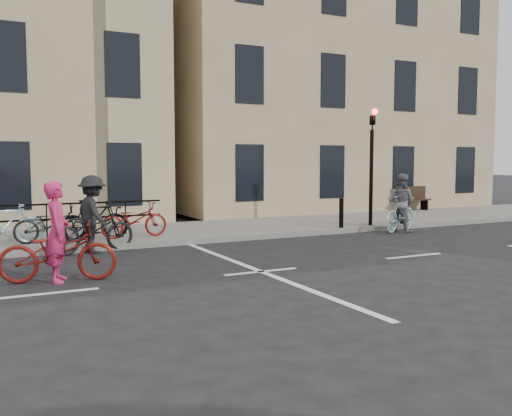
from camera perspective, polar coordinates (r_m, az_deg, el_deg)
name	(u,v)px	position (r m, az deg, el deg)	size (l,w,h in m)	color
ground	(261,272)	(11.44, 0.50, -6.40)	(120.00, 120.00, 0.00)	black
sidewalk	(19,242)	(16.12, -22.66, -3.19)	(46.00, 4.00, 0.15)	slate
building_east	(302,74)	(27.26, 4.67, 13.18)	(14.00, 10.00, 12.00)	tan
traffic_light	(372,152)	(18.28, 11.51, 5.50)	(0.18, 0.30, 3.90)	black
bollard_east	(341,213)	(17.56, 8.53, -0.49)	(0.14, 0.14, 0.90)	black
bollard_west	(402,210)	(19.05, 14.40, -0.16)	(0.14, 0.14, 0.90)	black
bench	(412,197)	(24.03, 15.32, 1.03)	(1.60, 0.41, 0.97)	black
parked_bikes	(6,225)	(15.08, -23.76, -1.59)	(8.30, 1.23, 1.05)	black
cyclist_pink	(58,247)	(11.06, -19.21, -3.71)	(2.19, 1.17, 1.85)	maroon
cyclist_grey	(400,208)	(18.06, 14.24, -0.03)	(1.91, 1.23, 1.80)	#90B7BD
cyclist_dark	(93,222)	(14.18, -16.00, -1.39)	(2.20, 1.34, 1.86)	black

